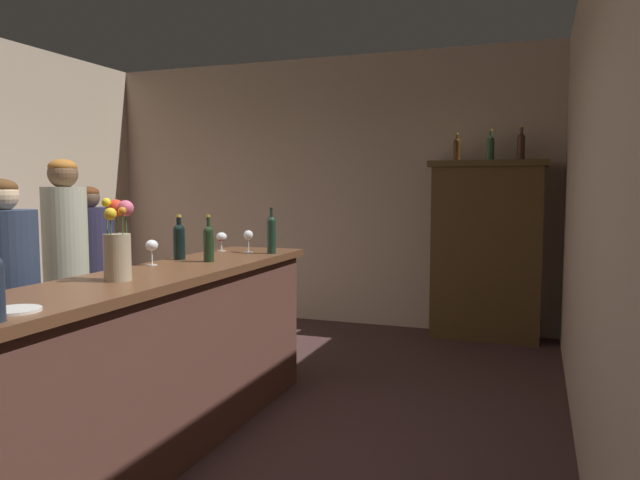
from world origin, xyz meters
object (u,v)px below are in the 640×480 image
object	(u,v)px
wine_bottle_pinot	(209,242)
patron_tall	(7,312)
wine_glass_mid	(152,246)
wine_glass_front	(248,236)
flower_arrangement	(118,244)
display_bottle_midleft	(490,147)
cheese_plate	(15,310)
display_bottle_center	(521,145)
wine_glass_rear	(221,238)
patron_in_grey	(66,267)
bar_counter	(154,364)
wine_bottle_malbec	(271,233)
patron_redhead	(91,270)
wine_bottle_riesling	(179,239)
display_bottle_left	(457,149)
display_cabinet	(486,247)

from	to	relation	value
wine_bottle_pinot	patron_tall	size ratio (longest dim) A/B	0.19
wine_glass_mid	wine_glass_front	bearing A→B (deg)	74.96
flower_arrangement	display_bottle_midleft	size ratio (longest dim) A/B	1.38
cheese_plate	display_bottle_center	xyz separation A→B (m)	(1.70, 4.40, 0.87)
wine_glass_rear	display_bottle_center	bearing A→B (deg)	46.91
flower_arrangement	patron_in_grey	size ratio (longest dim) A/B	0.25
bar_counter	cheese_plate	size ratio (longest dim) A/B	15.66
wine_glass_rear	patron_in_grey	xyz separation A→B (m)	(-0.86, -0.65, -0.18)
wine_glass_front	wine_bottle_pinot	bearing A→B (deg)	-89.03
wine_bottle_malbec	cheese_plate	size ratio (longest dim) A/B	1.72
wine_bottle_pinot	patron_redhead	world-z (taller)	patron_redhead
patron_tall	patron_in_grey	distance (m)	1.01
wine_glass_front	patron_tall	world-z (taller)	patron_tall
wine_glass_rear	display_bottle_midleft	world-z (taller)	display_bottle_midleft
wine_bottle_riesling	wine_glass_mid	xyz separation A→B (m)	(0.01, -0.31, -0.01)
display_bottle_center	patron_in_grey	size ratio (longest dim) A/B	0.19
wine_glass_rear	display_bottle_left	world-z (taller)	display_bottle_left
display_cabinet	display_bottle_midleft	world-z (taller)	display_bottle_midleft
wine_glass_rear	patron_tall	world-z (taller)	patron_tall
wine_glass_front	display_bottle_midleft	bearing A→B (deg)	55.37
wine_bottle_malbec	cheese_plate	bearing A→B (deg)	-92.07
display_bottle_center	patron_tall	size ratio (longest dim) A/B	0.21
wine_glass_front	cheese_plate	size ratio (longest dim) A/B	0.85
flower_arrangement	cheese_plate	size ratio (longest dim) A/B	2.19
display_bottle_midleft	wine_glass_rear	bearing A→B (deg)	-128.85
flower_arrangement	patron_tall	distance (m)	0.74
bar_counter	display_cabinet	size ratio (longest dim) A/B	1.69
display_bottle_midleft	wine_glass_front	bearing A→B (deg)	-124.63
patron_tall	wine_glass_rear	bearing A→B (deg)	63.51
wine_glass_front	display_bottle_left	xyz separation A→B (m)	(1.20, 2.21, 0.74)
wine_bottle_riesling	cheese_plate	world-z (taller)	wine_bottle_riesling
display_bottle_center	wine_glass_rear	bearing A→B (deg)	-133.09
cheese_plate	display_bottle_center	world-z (taller)	display_bottle_center
wine_glass_front	bar_counter	bearing A→B (deg)	-91.23
display_bottle_left	display_bottle_midleft	world-z (taller)	display_bottle_midleft
bar_counter	wine_bottle_riesling	world-z (taller)	wine_bottle_riesling
wine_glass_mid	display_bottle_midleft	bearing A→B (deg)	60.15
display_bottle_midleft	patron_in_grey	size ratio (longest dim) A/B	0.18
patron_tall	patron_redhead	bearing A→B (deg)	106.39
bar_counter	wine_glass_rear	bearing A→B (deg)	100.31
cheese_plate	patron_tall	world-z (taller)	patron_tall
wine_glass_rear	cheese_plate	world-z (taller)	wine_glass_rear
display_bottle_center	patron_redhead	xyz separation A→B (m)	(-3.33, -2.11, -1.10)
wine_bottle_pinot	flower_arrangement	distance (m)	0.84
display_cabinet	wine_glass_front	distance (m)	2.69
display_bottle_midleft	display_bottle_center	bearing A→B (deg)	0.00
wine_glass_rear	wine_glass_mid	bearing A→B (deg)	-89.52
patron_tall	wine_glass_mid	bearing A→B (deg)	46.79
bar_counter	wine_glass_rear	size ratio (longest dim) A/B	21.42
display_cabinet	wine_bottle_riesling	bearing A→B (deg)	-122.42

